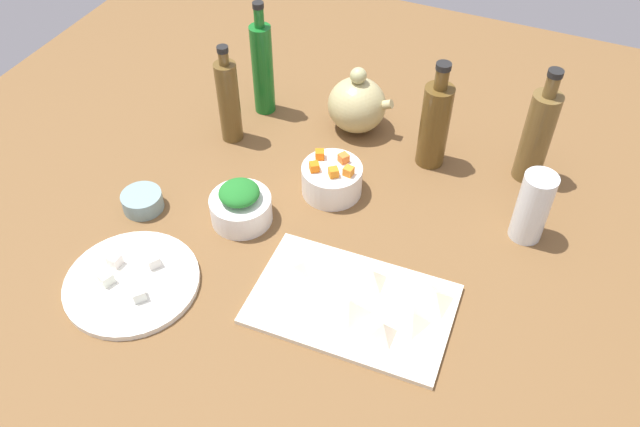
{
  "coord_description": "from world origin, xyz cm",
  "views": [
    {
      "loc": [
        34.59,
        -78.75,
        94.84
      ],
      "look_at": [
        0.0,
        0.0,
        8.0
      ],
      "focal_mm": 36.58,
      "sensor_mm": 36.0,
      "label": 1
    }
  ],
  "objects_px": {
    "bowl_small_side": "(142,201)",
    "bottle_0": "(229,100)",
    "bowl_carrots": "(332,180)",
    "bottle_1": "(537,135)",
    "plate_tofu": "(132,283)",
    "bowl_greens": "(241,209)",
    "drinking_glass_0": "(533,207)",
    "bottle_2": "(263,67)",
    "teapot": "(357,104)",
    "bottle_3": "(435,123)",
    "cutting_board": "(352,304)"
  },
  "relations": [
    {
      "from": "bowl_carrots",
      "to": "bowl_small_side",
      "type": "xyz_separation_m",
      "value": [
        -0.33,
        -0.2,
        -0.01
      ]
    },
    {
      "from": "teapot",
      "to": "bottle_0",
      "type": "bearing_deg",
      "value": -149.03
    },
    {
      "from": "bowl_small_side",
      "to": "drinking_glass_0",
      "type": "relative_size",
      "value": 0.54
    },
    {
      "from": "bowl_carrots",
      "to": "bottle_0",
      "type": "xyz_separation_m",
      "value": [
        -0.27,
        0.07,
        0.07
      ]
    },
    {
      "from": "plate_tofu",
      "to": "bowl_small_side",
      "type": "bearing_deg",
      "value": 118.57
    },
    {
      "from": "bottle_2",
      "to": "bottle_3",
      "type": "relative_size",
      "value": 1.11
    },
    {
      "from": "bowl_small_side",
      "to": "bottle_3",
      "type": "bearing_deg",
      "value": 37.49
    },
    {
      "from": "bowl_small_side",
      "to": "bottle_1",
      "type": "bearing_deg",
      "value": 30.85
    },
    {
      "from": "bottle_3",
      "to": "drinking_glass_0",
      "type": "relative_size",
      "value": 1.64
    },
    {
      "from": "cutting_board",
      "to": "bottle_3",
      "type": "relative_size",
      "value": 1.42
    },
    {
      "from": "bottle_3",
      "to": "bottle_1",
      "type": "bearing_deg",
      "value": 10.69
    },
    {
      "from": "cutting_board",
      "to": "bottle_2",
      "type": "height_order",
      "value": "bottle_2"
    },
    {
      "from": "plate_tofu",
      "to": "drinking_glass_0",
      "type": "xyz_separation_m",
      "value": [
        0.62,
        0.41,
        0.07
      ]
    },
    {
      "from": "bottle_0",
      "to": "bottle_2",
      "type": "xyz_separation_m",
      "value": [
        0.02,
        0.12,
        0.01
      ]
    },
    {
      "from": "bowl_carrots",
      "to": "bottle_0",
      "type": "relative_size",
      "value": 0.53
    },
    {
      "from": "bowl_greens",
      "to": "bowl_small_side",
      "type": "xyz_separation_m",
      "value": [
        -0.19,
        -0.05,
        -0.01
      ]
    },
    {
      "from": "plate_tofu",
      "to": "drinking_glass_0",
      "type": "distance_m",
      "value": 0.74
    },
    {
      "from": "bottle_0",
      "to": "bottle_2",
      "type": "relative_size",
      "value": 0.85
    },
    {
      "from": "bowl_greens",
      "to": "bottle_0",
      "type": "height_order",
      "value": "bottle_0"
    },
    {
      "from": "plate_tofu",
      "to": "bottle_0",
      "type": "xyz_separation_m",
      "value": [
        -0.04,
        0.44,
        0.09
      ]
    },
    {
      "from": "bottle_2",
      "to": "teapot",
      "type": "bearing_deg",
      "value": 5.42
    },
    {
      "from": "teapot",
      "to": "bottle_2",
      "type": "relative_size",
      "value": 0.58
    },
    {
      "from": "bowl_carrots",
      "to": "bottle_2",
      "type": "xyz_separation_m",
      "value": [
        -0.25,
        0.2,
        0.08
      ]
    },
    {
      "from": "cutting_board",
      "to": "bowl_carrots",
      "type": "xyz_separation_m",
      "value": [
        -0.15,
        0.26,
        0.03
      ]
    },
    {
      "from": "bowl_small_side",
      "to": "bottle_2",
      "type": "xyz_separation_m",
      "value": [
        0.07,
        0.39,
        0.1
      ]
    },
    {
      "from": "plate_tofu",
      "to": "drinking_glass_0",
      "type": "height_order",
      "value": "drinking_glass_0"
    },
    {
      "from": "cutting_board",
      "to": "bowl_greens",
      "type": "relative_size",
      "value": 2.87
    },
    {
      "from": "bottle_1",
      "to": "bowl_greens",
      "type": "bearing_deg",
      "value": -143.84
    },
    {
      "from": "bowl_carrots",
      "to": "bottle_1",
      "type": "distance_m",
      "value": 0.42
    },
    {
      "from": "cutting_board",
      "to": "teapot",
      "type": "xyz_separation_m",
      "value": [
        -0.18,
        0.47,
        0.06
      ]
    },
    {
      "from": "bowl_greens",
      "to": "bowl_small_side",
      "type": "bearing_deg",
      "value": -165.12
    },
    {
      "from": "plate_tofu",
      "to": "bowl_greens",
      "type": "distance_m",
      "value": 0.25
    },
    {
      "from": "bowl_small_side",
      "to": "bottle_0",
      "type": "height_order",
      "value": "bottle_0"
    },
    {
      "from": "bottle_0",
      "to": "drinking_glass_0",
      "type": "distance_m",
      "value": 0.66
    },
    {
      "from": "bowl_carrots",
      "to": "drinking_glass_0",
      "type": "distance_m",
      "value": 0.39
    },
    {
      "from": "plate_tofu",
      "to": "bottle_3",
      "type": "distance_m",
      "value": 0.67
    },
    {
      "from": "bowl_greens",
      "to": "bottle_2",
      "type": "bearing_deg",
      "value": 109.84
    },
    {
      "from": "plate_tofu",
      "to": "drinking_glass_0",
      "type": "relative_size",
      "value": 1.63
    },
    {
      "from": "bowl_greens",
      "to": "bowl_carrots",
      "type": "relative_size",
      "value": 0.98
    },
    {
      "from": "plate_tofu",
      "to": "bowl_carrots",
      "type": "height_order",
      "value": "bowl_carrots"
    },
    {
      "from": "cutting_board",
      "to": "bottle_2",
      "type": "distance_m",
      "value": 0.61
    },
    {
      "from": "bowl_greens",
      "to": "bottle_1",
      "type": "distance_m",
      "value": 0.61
    },
    {
      "from": "cutting_board",
      "to": "bottle_1",
      "type": "height_order",
      "value": "bottle_1"
    },
    {
      "from": "cutting_board",
      "to": "bottle_0",
      "type": "height_order",
      "value": "bottle_0"
    },
    {
      "from": "bowl_small_side",
      "to": "bottle_3",
      "type": "xyz_separation_m",
      "value": [
        0.48,
        0.37,
        0.08
      ]
    },
    {
      "from": "plate_tofu",
      "to": "teapot",
      "type": "xyz_separation_m",
      "value": [
        0.2,
        0.59,
        0.06
      ]
    },
    {
      "from": "teapot",
      "to": "plate_tofu",
      "type": "bearing_deg",
      "value": -108.73
    },
    {
      "from": "cutting_board",
      "to": "bottle_0",
      "type": "xyz_separation_m",
      "value": [
        -0.42,
        0.33,
        0.09
      ]
    },
    {
      "from": "bottle_3",
      "to": "drinking_glass_0",
      "type": "bearing_deg",
      "value": -30.36
    },
    {
      "from": "plate_tofu",
      "to": "bowl_carrots",
      "type": "bearing_deg",
      "value": 57.98
    }
  ]
}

